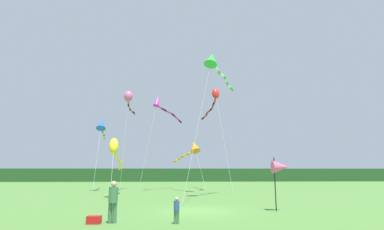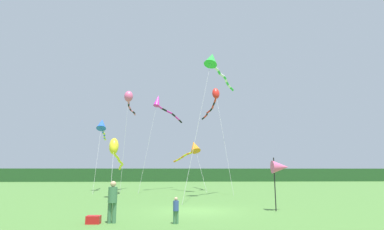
# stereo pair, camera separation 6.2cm
# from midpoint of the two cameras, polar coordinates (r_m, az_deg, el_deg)

# --- Properties ---
(ground_plane) EXTENTS (120.00, 120.00, 0.00)m
(ground_plane) POSITION_cam_midpoint_polar(r_m,az_deg,el_deg) (17.10, 1.05, -17.57)
(ground_plane) COLOR #477533
(distant_treeline) EXTENTS (108.00, 3.40, 2.52)m
(distant_treeline) POSITION_cam_midpoint_polar(r_m,az_deg,el_deg) (61.95, -1.62, -11.21)
(distant_treeline) COLOR #234C23
(distant_treeline) RESTS_ON ground
(person_adult) EXTENTS (0.37, 0.37, 1.70)m
(person_adult) POSITION_cam_midpoint_polar(r_m,az_deg,el_deg) (13.50, -14.59, -15.12)
(person_adult) COLOR #3F724C
(person_adult) RESTS_ON ground
(person_child) EXTENTS (0.23, 0.23, 1.06)m
(person_child) POSITION_cam_midpoint_polar(r_m,az_deg,el_deg) (12.99, -2.91, -17.20)
(person_child) COLOR #3F724C
(person_child) RESTS_ON ground
(cooler_box) EXTENTS (0.56, 0.38, 0.32)m
(cooler_box) POSITION_cam_midpoint_polar(r_m,az_deg,el_deg) (13.66, -17.92, -18.24)
(cooler_box) COLOR red
(cooler_box) RESTS_ON ground
(banner_flag_pole) EXTENTS (0.90, 0.70, 2.83)m
(banner_flag_pole) POSITION_cam_midpoint_polar(r_m,az_deg,el_deg) (17.49, 16.35, -9.44)
(banner_flag_pole) COLOR black
(banner_flag_pole) RESTS_ON ground
(kite_magenta) EXTENTS (4.22, 8.35, 10.41)m
(kite_magenta) POSITION_cam_midpoint_polar(r_m,az_deg,el_deg) (34.00, -5.75, 1.96)
(kite_magenta) COLOR #B2B2B2
(kite_magenta) RESTS_ON ground
(kite_red) EXTENTS (1.90, 11.12, 10.99)m
(kite_red) POSITION_cam_midpoint_polar(r_m,az_deg,el_deg) (33.60, 4.20, 3.04)
(kite_red) COLOR #B2B2B2
(kite_red) RESTS_ON ground
(kite_rainbow) EXTENTS (1.00, 5.87, 10.79)m
(kite_rainbow) POSITION_cam_midpoint_polar(r_m,az_deg,el_deg) (34.17, -11.73, 3.10)
(kite_rainbow) COLOR #B2B2B2
(kite_rainbow) RESTS_ON ground
(kite_orange) EXTENTS (3.29, 6.77, 5.34)m
(kite_orange) POSITION_cam_midpoint_polar(r_m,az_deg,el_deg) (31.61, 0.26, -6.21)
(kite_orange) COLOR #B2B2B2
(kite_orange) RESTS_ON ground
(kite_yellow) EXTENTS (1.45, 10.02, 4.92)m
(kite_yellow) POSITION_cam_midpoint_polar(r_m,az_deg,el_deg) (26.06, -14.19, -6.37)
(kite_yellow) COLOR #B2B2B2
(kite_yellow) RESTS_ON ground
(kite_blue) EXTENTS (1.20, 7.69, 7.86)m
(kite_blue) POSITION_cam_midpoint_polar(r_m,az_deg,el_deg) (34.35, -16.53, -1.86)
(kite_blue) COLOR #B2B2B2
(kite_blue) RESTS_ON ground
(kite_green) EXTENTS (5.03, 8.22, 11.95)m
(kite_green) POSITION_cam_midpoint_polar(r_m,az_deg,el_deg) (25.74, 4.05, 9.95)
(kite_green) COLOR #B2B2B2
(kite_green) RESTS_ON ground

